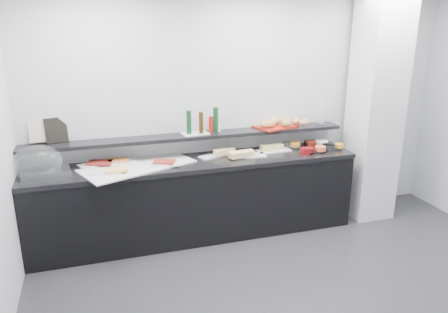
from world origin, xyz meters
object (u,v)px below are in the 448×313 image
object	(u,v)px
cloche_base	(46,172)
bread_tray	(275,126)
sandwich_plate_mid	(248,156)
condiment_tray	(195,133)
carafe	(321,113)
framed_print	(56,130)

from	to	relation	value
cloche_base	bread_tray	world-z (taller)	bread_tray
cloche_base	sandwich_plate_mid	xyz separation A→B (m)	(2.13, -0.06, -0.01)
condiment_tray	carafe	distance (m)	1.54
framed_print	carafe	bearing A→B (deg)	-15.09
cloche_base	condiment_tray	size ratio (longest dim) A/B	1.58
framed_print	carafe	size ratio (longest dim) A/B	0.87
cloche_base	bread_tray	size ratio (longest dim) A/B	1.01
sandwich_plate_mid	bread_tray	distance (m)	0.55
cloche_base	carafe	size ratio (longest dim) A/B	1.54
framed_print	carafe	distance (m)	2.99
sandwich_plate_mid	bread_tray	xyz separation A→B (m)	(0.43, 0.24, 0.25)
condiment_tray	carafe	xyz separation A→B (m)	(1.54, -0.04, 0.14)
cloche_base	sandwich_plate_mid	size ratio (longest dim) A/B	1.16
framed_print	bread_tray	size ratio (longest dim) A/B	0.57
cloche_base	framed_print	xyz separation A→B (m)	(0.13, 0.24, 0.36)
condiment_tray	bread_tray	distance (m)	0.98
condiment_tray	carafe	bearing A→B (deg)	-7.97
cloche_base	condiment_tray	world-z (taller)	condiment_tray
carafe	cloche_base	bearing A→B (deg)	-178.01
framed_print	cloche_base	bearing A→B (deg)	-130.98
bread_tray	sandwich_plate_mid	bearing A→B (deg)	-168.81
sandwich_plate_mid	framed_print	xyz separation A→B (m)	(-2.00, 0.30, 0.37)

